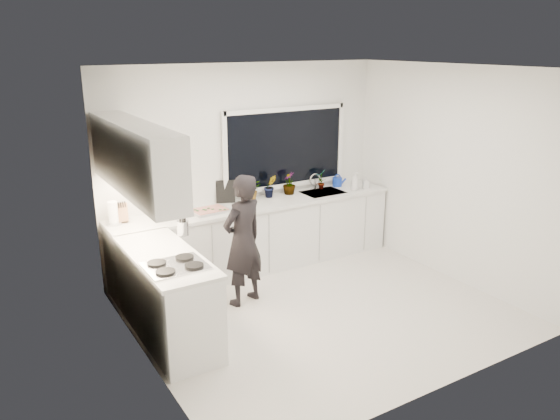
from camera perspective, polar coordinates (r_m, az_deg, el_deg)
floor at (r=6.38m, az=4.19°, el=-10.52°), size 4.00×3.50×0.02m
wall_back at (r=7.32m, az=-3.57°, el=4.54°), size 4.00×0.02×2.70m
wall_left at (r=5.02m, az=-14.56°, el=-1.98°), size 0.02×3.50×2.70m
wall_right at (r=7.20m, az=17.64°, el=3.53°), size 0.02×3.50×2.70m
ceiling at (r=5.65m, az=4.81°, el=14.70°), size 4.00×3.50×0.02m
window at (r=7.54m, az=0.59°, el=6.50°), size 1.80×0.02×1.00m
base_cabinets_back at (r=7.32m, az=-2.30°, el=-2.88°), size 3.92×0.58×0.88m
base_cabinets_left at (r=5.77m, az=-11.67°, el=-9.00°), size 0.58×1.60×0.88m
countertop_back at (r=7.16m, az=-2.31°, el=0.55°), size 3.94×0.62×0.04m
countertop_left at (r=5.58m, az=-11.95°, el=-4.76°), size 0.62×1.60×0.04m
upper_cabinets at (r=5.60m, az=-14.92°, el=5.28°), size 0.34×2.10×0.70m
sink at (r=7.72m, az=4.49°, el=1.52°), size 0.58×0.42×0.14m
faucet at (r=7.84m, az=3.67°, el=2.98°), size 0.03×0.03×0.22m
stovetop at (r=5.25m, az=-10.88°, el=-5.69°), size 0.56×0.48×0.03m
person at (r=6.26m, az=-3.89°, el=-3.19°), size 0.65×0.52×1.55m
pizza_tray at (r=6.84m, az=-7.39°, el=-0.09°), size 0.46×0.35×0.03m
pizza at (r=6.84m, az=-7.39°, el=0.05°), size 0.42×0.31×0.01m
watering_can at (r=8.03m, az=6.00°, el=2.94°), size 0.18×0.18×0.13m
paper_towel_roll at (r=6.58m, az=-17.04°, el=-0.38°), size 0.14×0.14×0.26m
knife_block at (r=6.65m, az=-16.17°, el=-0.30°), size 0.15×0.13×0.22m
utensil_crock at (r=6.06m, az=-10.11°, el=-1.85°), size 0.16×0.16×0.16m
picture_frame_large at (r=6.89m, az=-11.81°, el=0.89°), size 0.22×0.05×0.28m
picture_frame_small at (r=7.18m, az=-5.72°, el=1.93°), size 0.24×0.11×0.30m
herb_plants at (r=7.42m, az=-0.71°, el=2.51°), size 1.39×0.33×0.31m
soap_bottles at (r=7.86m, az=8.12°, el=2.98°), size 0.33×0.14×0.27m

